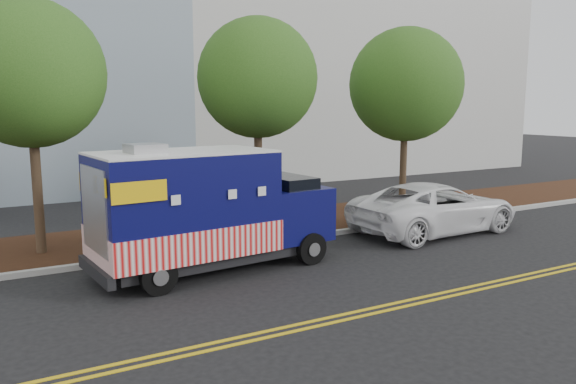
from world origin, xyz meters
TOP-DOWN VIEW (x-y plane):
  - ground at (0.00, 0.00)m, footprint 120.00×120.00m
  - curb at (0.00, 1.40)m, footprint 120.00×0.18m
  - mulch_strip at (0.00, 3.50)m, footprint 120.00×4.00m
  - centerline_near at (0.00, -4.45)m, footprint 120.00×0.10m
  - centerline_far at (0.00, -4.70)m, footprint 120.00×0.10m
  - tree_a at (-5.73, 3.06)m, footprint 3.91×3.91m
  - tree_b at (0.86, 2.99)m, footprint 3.80×3.80m
  - tree_c at (6.96, 3.02)m, footprint 4.18×4.18m
  - sign_post at (-3.74, 1.86)m, footprint 0.06×0.06m
  - food_truck at (-2.25, -0.27)m, footprint 6.40×2.91m
  - white_car at (5.89, 0.16)m, footprint 5.99×2.96m

SIDE VIEW (x-z plane):
  - ground at x=0.00m, z-range 0.00..0.00m
  - centerline_near at x=0.00m, z-range 0.00..0.01m
  - centerline_far at x=0.00m, z-range 0.00..0.01m
  - curb at x=0.00m, z-range 0.00..0.15m
  - mulch_strip at x=0.00m, z-range 0.00..0.15m
  - white_car at x=5.89m, z-range 0.00..1.63m
  - sign_post at x=-3.74m, z-range 0.00..2.40m
  - food_truck at x=-2.25m, z-range -0.15..3.11m
  - tree_c at x=6.96m, z-range 1.38..8.34m
  - tree_a at x=-5.73m, z-range 1.49..8.41m
  - tree_b at x=0.86m, z-range 1.53..8.41m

